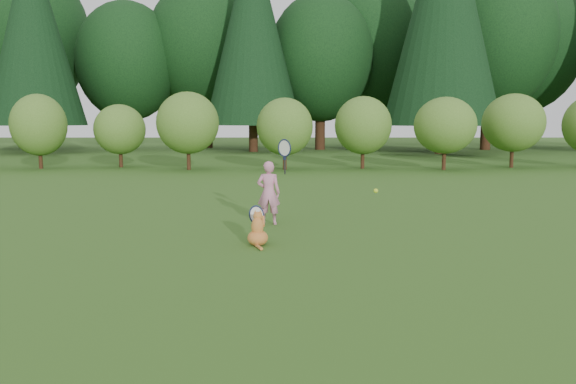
{
  "coord_description": "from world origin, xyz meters",
  "views": [
    {
      "loc": [
        0.19,
        -7.69,
        1.79
      ],
      "look_at": [
        0.2,
        0.8,
        0.7
      ],
      "focal_mm": 35.0,
      "sensor_mm": 36.0,
      "label": 1
    }
  ],
  "objects": [
    {
      "name": "tennis_ball",
      "position": [
        1.58,
        1.03,
        0.69
      ],
      "size": [
        0.07,
        0.07,
        0.07
      ],
      "color": "#C3D218",
      "rests_on": "ground"
    },
    {
      "name": "woodland_backdrop",
      "position": [
        0.0,
        23.0,
        7.5
      ],
      "size": [
        48.0,
        10.0,
        15.0
      ],
      "primitive_type": null,
      "color": "black",
      "rests_on": "ground"
    },
    {
      "name": "child",
      "position": [
        -0.12,
        1.87,
        0.58
      ],
      "size": [
        0.61,
        0.38,
        1.64
      ],
      "rotation": [
        0.0,
        0.0,
        3.05
      ],
      "color": "pink",
      "rests_on": "ground"
    },
    {
      "name": "cat",
      "position": [
        -0.24,
        0.26,
        0.26
      ],
      "size": [
        0.39,
        0.73,
        0.69
      ],
      "rotation": [
        0.0,
        0.0,
        -0.13
      ],
      "color": "#C55C25",
      "rests_on": "ground"
    },
    {
      "name": "ground",
      "position": [
        0.0,
        0.0,
        0.0
      ],
      "size": [
        100.0,
        100.0,
        0.0
      ],
      "primitive_type": "plane",
      "color": "#295016",
      "rests_on": "ground"
    },
    {
      "name": "shrub_row",
      "position": [
        0.0,
        13.0,
        1.4
      ],
      "size": [
        28.0,
        3.0,
        2.8
      ],
      "primitive_type": null,
      "color": "#426920",
      "rests_on": "ground"
    }
  ]
}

